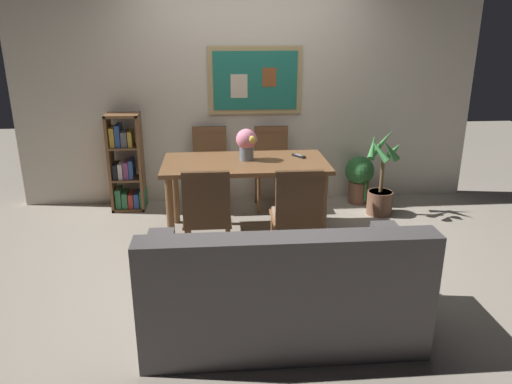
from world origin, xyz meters
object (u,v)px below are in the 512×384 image
(bookshelf, at_px, (126,167))
(tv_remote, at_px, (299,156))
(potted_ivy, at_px, (359,176))
(dining_chair_far_left, at_px, (210,161))
(dining_chair_near_right, at_px, (297,210))
(dining_chair_far_right, at_px, (272,161))
(dining_chair_near_left, at_px, (207,212))
(dining_table, at_px, (245,171))
(leather_couch, at_px, (281,294))
(potted_palm, at_px, (381,186))
(flower_vase, at_px, (247,142))

(bookshelf, height_order, tv_remote, bookshelf)
(bookshelf, distance_m, potted_ivy, 2.66)
(dining_chair_far_left, xyz_separation_m, tv_remote, (0.89, -0.68, 0.22))
(dining_chair_near_right, bearing_deg, dining_chair_far_right, 91.06)
(dining_chair_near_left, distance_m, tv_remote, 1.29)
(dining_table, bearing_deg, leather_couch, -85.89)
(dining_chair_far_left, xyz_separation_m, potted_ivy, (1.73, -0.02, -0.22))
(dining_chair_near_right, height_order, bookshelf, bookshelf)
(dining_chair_far_right, distance_m, dining_chair_far_left, 0.70)
(dining_table, relative_size, tv_remote, 10.41)
(dining_chair_far_right, xyz_separation_m, tv_remote, (0.19, -0.64, 0.22))
(dining_chair_far_right, distance_m, potted_palm, 1.23)
(bookshelf, relative_size, potted_palm, 1.16)
(dining_chair_far_right, height_order, dining_chair_near_left, same)
(dining_table, bearing_deg, tv_remote, 12.53)
(dining_chair_far_right, height_order, potted_palm, potted_palm)
(dining_chair_far_left, bearing_deg, leather_couch, -79.40)
(dining_chair_far_left, bearing_deg, potted_palm, -12.17)
(dining_table, height_order, tv_remote, tv_remote)
(potted_ivy, distance_m, potted_palm, 0.40)
(dining_chair_near_right, xyz_separation_m, potted_palm, (1.13, 1.21, -0.21))
(bookshelf, height_order, flower_vase, bookshelf)
(dining_chair_near_left, xyz_separation_m, potted_palm, (1.87, 1.17, -0.21))
(dining_chair_near_left, height_order, flower_vase, flower_vase)
(leather_couch, height_order, potted_ivy, leather_couch)
(potted_palm, bearing_deg, dining_chair_far_left, 167.83)
(dining_table, height_order, potted_ivy, dining_table)
(dining_table, xyz_separation_m, dining_chair_near_right, (0.38, -0.81, -0.11))
(bookshelf, distance_m, potted_palm, 2.82)
(dining_table, relative_size, dining_chair_near_right, 1.74)
(dining_chair_far_left, bearing_deg, potted_ivy, -0.63)
(tv_remote, bearing_deg, dining_chair_far_left, 142.74)
(dining_table, distance_m, potted_ivy, 1.62)
(dining_table, bearing_deg, potted_palm, 14.82)
(potted_ivy, height_order, tv_remote, tv_remote)
(flower_vase, xyz_separation_m, tv_remote, (0.52, 0.07, -0.16))
(dining_chair_far_left, bearing_deg, flower_vase, -63.54)
(potted_palm, distance_m, tv_remote, 1.09)
(dining_chair_far_left, distance_m, flower_vase, 0.92)
(potted_ivy, xyz_separation_m, flower_vase, (-1.36, -0.73, 0.60))
(dining_chair_near_right, height_order, potted_palm, potted_palm)
(dining_chair_near_left, bearing_deg, dining_chair_near_right, -2.63)
(dining_chair_far_right, bearing_deg, potted_palm, -17.50)
(potted_ivy, bearing_deg, tv_remote, -141.68)
(potted_ivy, distance_m, flower_vase, 1.65)
(dining_chair_far_right, height_order, potted_ivy, dining_chair_far_right)
(dining_chair_far_right, height_order, dining_chair_near_right, same)
(dining_chair_far_left, distance_m, tv_remote, 1.14)
(leather_couch, bearing_deg, dining_chair_near_right, 74.87)
(dining_chair_far_left, height_order, tv_remote, dining_chair_far_left)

